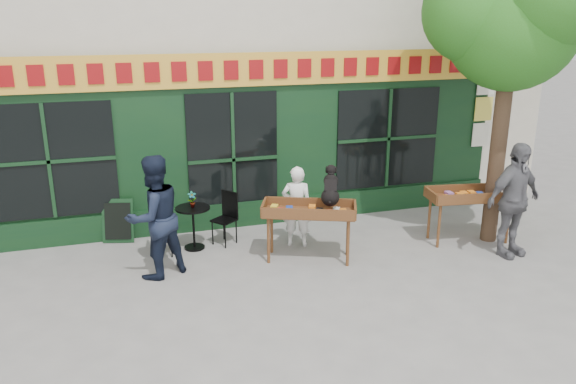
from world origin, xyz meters
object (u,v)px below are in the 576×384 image
at_px(woman, 297,206).
at_px(book_cart_right, 470,198).
at_px(man_right, 514,200).
at_px(dog, 331,185).
at_px(bistro_table, 193,219).
at_px(book_cart_center, 309,213).
at_px(man_left, 154,217).

relative_size(woman, book_cart_right, 0.92).
height_order(woman, man_right, man_right).
bearing_deg(dog, bistro_table, 175.67).
bearing_deg(dog, man_right, 7.71).
relative_size(book_cart_center, bistro_table, 2.14).
bearing_deg(dog, book_cart_center, -165.61).
height_order(book_cart_right, bistro_table, book_cart_right).
bearing_deg(bistro_table, dog, -26.85).
distance_m(dog, man_right, 3.09).
relative_size(book_cart_center, book_cart_right, 1.03).
distance_m(dog, man_left, 2.85).
xyz_separation_m(book_cart_right, man_right, (0.30, -0.75, 0.16)).
height_order(dog, book_cart_right, dog).
distance_m(dog, bistro_table, 2.49).
height_order(book_cart_center, bistro_table, book_cart_center).
distance_m(book_cart_center, dog, 0.59).
relative_size(man_right, bistro_table, 2.58).
height_order(dog, bistro_table, dog).
bearing_deg(book_cart_right, man_right, -59.50).
xyz_separation_m(woman, bistro_table, (-1.77, 0.37, -0.18)).
distance_m(man_right, bistro_table, 5.44).
distance_m(book_cart_right, bistro_table, 4.93).
bearing_deg(book_cart_center, dog, 14.39).
relative_size(dog, man_left, 0.31).
bearing_deg(book_cart_center, man_left, -160.36).
bearing_deg(book_cart_center, bistro_table, 172.49).
bearing_deg(man_left, book_cart_right, 150.27).
height_order(book_cart_center, dog, dog).
relative_size(book_cart_right, man_left, 0.81).
height_order(book_cart_center, book_cart_right, same).
relative_size(dog, bistro_table, 0.79).
bearing_deg(man_left, woman, 164.47).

